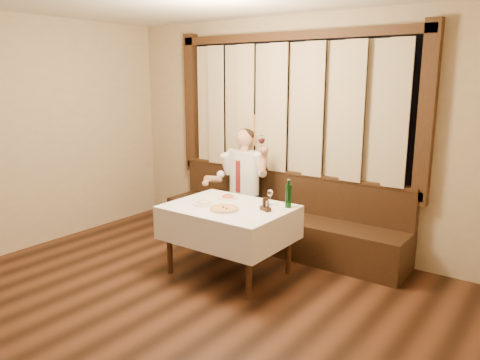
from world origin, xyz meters
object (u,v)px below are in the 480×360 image
Objects in this scene: pasta_red at (228,196)px; cruet_caddy at (265,206)px; pasta_cream at (204,201)px; pizza at (224,209)px; green_bottle at (288,195)px; dining_table at (229,216)px; banquette at (279,222)px; seated_man at (241,177)px.

cruet_caddy reaches higher than pasta_red.
pasta_cream is (-0.05, -0.35, 0.00)m from pasta_red.
pizza is at bearing -8.89° from pasta_cream.
green_bottle reaches higher than cruet_caddy.
cruet_caddy reaches higher than dining_table.
dining_table is at bearing -148.64° from green_bottle.
dining_table is at bearing -90.00° from banquette.
pasta_cream is at bearing -141.85° from cruet_caddy.
dining_table is at bearing 110.75° from pizza.
pasta_cream is (-0.25, -1.12, 0.48)m from banquette.
pasta_red is at bearing 122.95° from pizza.
dining_table is 0.88× the size of seated_man.
banquette is at bearing 9.90° from seated_man.
seated_man is at bearing 159.66° from cruet_caddy.
dining_table is 1.08m from seated_man.
pizza is 1.03× the size of green_bottle.
green_bottle is (0.73, 0.08, 0.10)m from pasta_red.
pasta_cream is at bearing -102.59° from banquette.
green_bottle is at bearing 6.03° from pasta_red.
dining_table is 4.12× the size of pizza.
seated_man is at bearing 118.93° from dining_table.
dining_table is at bearing 21.98° from pasta_cream.
pasta_red is 0.74m from green_bottle.
seated_man is (-1.05, 0.61, -0.05)m from green_bottle.
pasta_cream reaches higher than dining_table.
seated_man reaches higher than cruet_caddy.
banquette is 0.74m from seated_man.
seated_man is at bearing 117.86° from pizza.
dining_table is 9.31× the size of cruet_caddy.
pizza is (0.06, -1.17, 0.46)m from banquette.
pizza is 0.21× the size of seated_man.
banquette reaches higher than dining_table.
seated_man reaches higher than pizza.
dining_table is 0.44m from cruet_caddy.
pizza is 0.68m from green_bottle.
green_bottle is (0.53, -0.70, 0.57)m from banquette.
cruet_caddy is at bearing -42.70° from seated_man.
green_bottle is (0.78, 0.42, 0.09)m from pasta_cream.
banquette reaches higher than pizza.
pasta_red is 0.77× the size of green_bottle.
green_bottle reaches higher than banquette.
cruet_caddy is at bearing -66.70° from banquette.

